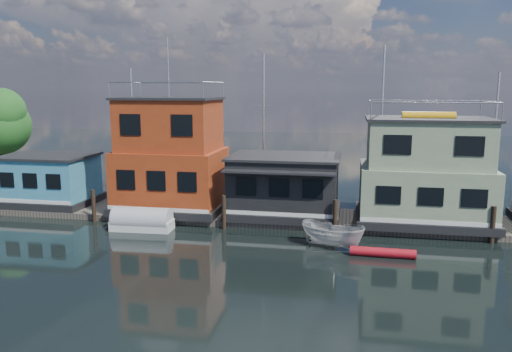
% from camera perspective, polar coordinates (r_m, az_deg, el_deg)
% --- Properties ---
extents(ground, '(160.00, 160.00, 0.00)m').
position_cam_1_polar(ground, '(22.83, 0.37, -12.87)').
color(ground, black).
rests_on(ground, ground).
extents(dock, '(48.00, 5.00, 0.40)m').
position_cam_1_polar(dock, '(34.03, 4.08, -4.78)').
color(dock, '#595147').
rests_on(dock, ground).
extents(houseboat_blue, '(6.40, 4.90, 3.66)m').
position_cam_1_polar(houseboat_blue, '(39.87, -22.52, -0.39)').
color(houseboat_blue, black).
rests_on(houseboat_blue, dock).
extents(houseboat_red, '(7.40, 5.90, 11.86)m').
position_cam_1_polar(houseboat_red, '(35.26, -9.70, 2.09)').
color(houseboat_red, black).
rests_on(houseboat_red, dock).
extents(houseboat_dark, '(7.40, 6.10, 4.06)m').
position_cam_1_polar(houseboat_dark, '(33.58, 3.27, -1.09)').
color(houseboat_dark, black).
rests_on(houseboat_dark, dock).
extents(houseboat_green, '(8.40, 5.90, 7.03)m').
position_cam_1_polar(houseboat_green, '(33.44, 18.76, 0.31)').
color(houseboat_green, black).
rests_on(houseboat_green, dock).
extents(pilings, '(42.28, 0.28, 2.20)m').
position_cam_1_polar(pilings, '(31.16, 2.87, -4.45)').
color(pilings, '#2D2116').
rests_on(pilings, ground).
extents(background_masts, '(36.40, 0.16, 12.00)m').
position_cam_1_polar(background_masts, '(38.84, 12.25, 4.87)').
color(background_masts, silver).
rests_on(background_masts, ground).
extents(tarp_runabout, '(3.92, 1.73, 1.56)m').
position_cam_1_polar(tarp_runabout, '(32.50, -12.91, -5.03)').
color(tarp_runabout, silver).
rests_on(tarp_runabout, ground).
extents(red_kayak, '(3.44, 0.59, 0.50)m').
position_cam_1_polar(red_kayak, '(27.68, 14.28, -8.47)').
color(red_kayak, '#AD121D').
rests_on(red_kayak, ground).
extents(motorboat, '(4.16, 2.98, 1.51)m').
position_cam_1_polar(motorboat, '(28.53, 8.75, -6.65)').
color(motorboat, silver).
rests_on(motorboat, ground).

